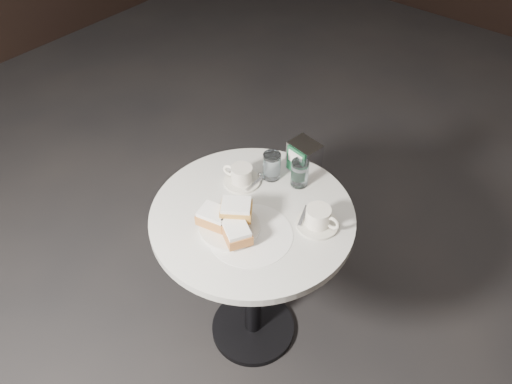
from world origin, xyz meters
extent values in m
plane|color=black|center=(0.00, 0.00, 0.00)|extent=(7.00, 7.00, 0.00)
cylinder|color=black|center=(0.00, 0.00, 0.01)|extent=(0.36, 0.36, 0.03)
cylinder|color=black|center=(0.00, 0.00, 0.36)|extent=(0.07, 0.07, 0.70)
cylinder|color=white|center=(0.00, 0.00, 0.73)|extent=(0.70, 0.70, 0.03)
cylinder|color=white|center=(0.06, -0.08, 0.75)|extent=(0.29, 0.29, 0.00)
cylinder|color=silver|center=(-0.01, -0.10, 0.75)|extent=(0.22, 0.22, 0.01)
cube|color=#BE793A|center=(-0.06, -0.12, 0.78)|extent=(0.12, 0.10, 0.04)
cube|color=white|center=(-0.06, -0.12, 0.80)|extent=(0.11, 0.09, 0.01)
cube|color=#BD753A|center=(0.04, -0.12, 0.78)|extent=(0.13, 0.12, 0.04)
cube|color=white|center=(0.04, -0.12, 0.80)|extent=(0.12, 0.11, 0.01)
cube|color=gold|center=(-0.01, -0.07, 0.81)|extent=(0.13, 0.12, 0.04)
cube|color=white|center=(-0.01, -0.07, 0.84)|extent=(0.12, 0.11, 0.01)
cylinder|color=silver|center=(-0.13, 0.10, 0.75)|extent=(0.16, 0.16, 0.01)
cylinder|color=silver|center=(-0.13, 0.10, 0.78)|extent=(0.10, 0.10, 0.06)
cylinder|color=#916A4F|center=(-0.13, 0.10, 0.81)|extent=(0.09, 0.09, 0.00)
torus|color=white|center=(-0.18, 0.08, 0.78)|extent=(0.05, 0.02, 0.05)
cube|color=silver|center=(-0.08, 0.11, 0.76)|extent=(0.01, 0.09, 0.00)
sphere|color=#BABABF|center=(-0.09, 0.15, 0.76)|extent=(0.02, 0.02, 0.02)
cylinder|color=silver|center=(0.20, 0.10, 0.75)|extent=(0.15, 0.15, 0.01)
cylinder|color=white|center=(0.20, 0.10, 0.79)|extent=(0.09, 0.09, 0.06)
cylinder|color=#8B644B|center=(0.20, 0.10, 0.81)|extent=(0.08, 0.08, 0.00)
torus|color=silver|center=(0.25, 0.10, 0.79)|extent=(0.05, 0.02, 0.05)
cube|color=silver|center=(0.15, 0.09, 0.76)|extent=(0.04, 0.10, 0.00)
sphere|color=#B7B7BC|center=(0.14, 0.14, 0.76)|extent=(0.02, 0.02, 0.02)
cylinder|color=white|center=(-0.06, 0.19, 0.80)|extent=(0.07, 0.07, 0.10)
cylinder|color=white|center=(-0.06, 0.19, 0.79)|extent=(0.06, 0.06, 0.09)
cylinder|color=white|center=(0.03, 0.22, 0.80)|extent=(0.07, 0.07, 0.10)
cylinder|color=white|center=(0.03, 0.22, 0.79)|extent=(0.07, 0.07, 0.09)
cube|color=silver|center=(0.00, 0.29, 0.81)|extent=(0.12, 0.10, 0.12)
cube|color=#185432|center=(0.00, 0.24, 0.81)|extent=(0.08, 0.02, 0.11)
cube|color=white|center=(0.00, 0.24, 0.83)|extent=(0.07, 0.01, 0.05)
camera|label=1|loc=(0.75, -0.89, 1.97)|focal=35.00mm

